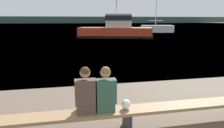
{
  "coord_description": "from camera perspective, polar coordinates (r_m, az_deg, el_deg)",
  "views": [
    {
      "loc": [
        -0.99,
        -0.4,
        2.37
      ],
      "look_at": [
        0.38,
        6.51,
        0.81
      ],
      "focal_mm": 32.0,
      "sensor_mm": 36.0,
      "label": 1
    }
  ],
  "objects": [
    {
      "name": "tugboat_red",
      "position": [
        27.48,
        1.18,
        9.62
      ],
      "size": [
        10.47,
        6.22,
        6.11
      ],
      "rotation": [
        0.0,
        0.0,
        1.27
      ],
      "color": "red",
      "rests_on": "water_surface"
    },
    {
      "name": "far_shoreline",
      "position": [
        180.21,
        -11.18,
        12.32
      ],
      "size": [
        600.0,
        12.0,
        5.17
      ],
      "primitive_type": "cube",
      "color": "#2D3D2D",
      "rests_on": "ground"
    },
    {
      "name": "water_surface",
      "position": [
        127.11,
        -11.0,
        11.19
      ],
      "size": [
        240.0,
        240.0,
        0.0
      ],
      "primitive_type": "plane",
      "color": "#386084",
      "rests_on": "ground"
    },
    {
      "name": "bench_main",
      "position": [
        4.52,
        4.38,
        -13.56
      ],
      "size": [
        8.45,
        0.47,
        0.46
      ],
      "color": "#8E6B47",
      "rests_on": "ground"
    },
    {
      "name": "person_right",
      "position": [
        4.22,
        -1.88,
        -7.9
      ],
      "size": [
        0.44,
        0.36,
        0.99
      ],
      "color": "#2D4C3D",
      "rests_on": "bench_main"
    },
    {
      "name": "person_left",
      "position": [
        4.18,
        -7.56,
        -8.19
      ],
      "size": [
        0.44,
        0.36,
        1.0
      ],
      "color": "#4C382D",
      "rests_on": "bench_main"
    },
    {
      "name": "moored_sailboat",
      "position": [
        40.17,
        12.71,
        9.82
      ],
      "size": [
        6.38,
        3.29,
        9.24
      ],
      "rotation": [
        0.0,
        0.0,
        1.36
      ],
      "color": "silver",
      "rests_on": "water_surface"
    },
    {
      "name": "shopping_bag",
      "position": [
        4.44,
        4.02,
        -11.43
      ],
      "size": [
        0.2,
        0.19,
        0.22
      ],
      "color": "white",
      "rests_on": "bench_main"
    }
  ]
}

